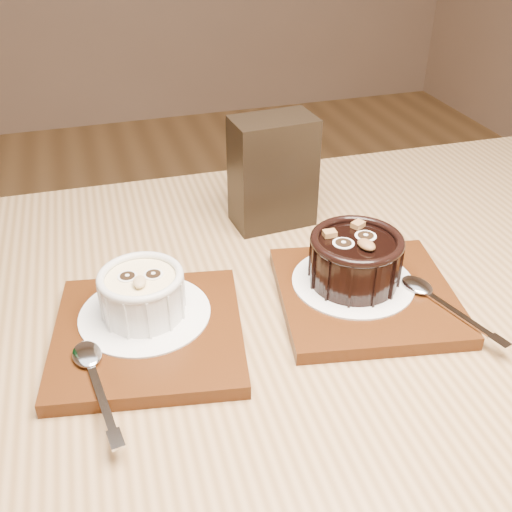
{
  "coord_description": "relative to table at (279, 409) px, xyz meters",
  "views": [
    {
      "loc": [
        -0.02,
        -0.63,
        1.14
      ],
      "look_at": [
        0.12,
        -0.16,
        0.81
      ],
      "focal_mm": 42.0,
      "sensor_mm": 36.0,
      "label": 1
    }
  ],
  "objects": [
    {
      "name": "spoon_left",
      "position": [
        -0.17,
        -0.02,
        0.11
      ],
      "size": [
        0.04,
        0.14,
        0.01
      ],
      "primitive_type": null,
      "rotation": [
        0.0,
        0.0,
        0.14
      ],
      "color": "silver",
      "rests_on": "tray_left"
    },
    {
      "name": "table",
      "position": [
        0.0,
        0.0,
        0.0
      ],
      "size": [
        1.22,
        0.83,
        0.75
      ],
      "rotation": [
        0.0,
        0.0,
        -0.02
      ],
      "color": "olive",
      "rests_on": "ground"
    },
    {
      "name": "spoon_right",
      "position": [
        0.17,
        -0.01,
        0.11
      ],
      "size": [
        0.06,
        0.14,
        0.01
      ],
      "primitive_type": null,
      "rotation": [
        0.0,
        0.0,
        0.28
      ],
      "color": "silver",
      "rests_on": "tray_right"
    },
    {
      "name": "condiment_stand",
      "position": [
        0.07,
        0.23,
        0.16
      ],
      "size": [
        0.1,
        0.07,
        0.14
      ],
      "primitive_type": "cube",
      "rotation": [
        0.0,
        0.0,
        0.08
      ],
      "color": "black",
      "rests_on": "table"
    },
    {
      "name": "ramekin_dark",
      "position": [
        0.1,
        0.05,
        0.14
      ],
      "size": [
        0.1,
        0.1,
        0.06
      ],
      "rotation": [
        0.0,
        0.0,
        0.23
      ],
      "color": "black",
      "rests_on": "doily_right"
    },
    {
      "name": "ramekin_white",
      "position": [
        -0.12,
        0.07,
        0.13
      ],
      "size": [
        0.08,
        0.08,
        0.05
      ],
      "rotation": [
        0.0,
        0.0,
        -0.16
      ],
      "color": "silver",
      "rests_on": "doily_left"
    },
    {
      "name": "doily_left",
      "position": [
        -0.12,
        0.07,
        0.11
      ],
      "size": [
        0.13,
        0.13,
        0.0
      ],
      "primitive_type": "cylinder",
      "color": "white",
      "rests_on": "tray_left"
    },
    {
      "name": "tray_left",
      "position": [
        -0.12,
        0.04,
        0.1
      ],
      "size": [
        0.21,
        0.21,
        0.01
      ],
      "primitive_type": "cube",
      "rotation": [
        0.0,
        0.0,
        -0.18
      ],
      "color": "#48220C",
      "rests_on": "table"
    },
    {
      "name": "doily_right",
      "position": [
        0.1,
        0.05,
        0.11
      ],
      "size": [
        0.13,
        0.13,
        0.0
      ],
      "primitive_type": "cylinder",
      "color": "white",
      "rests_on": "tray_right"
    },
    {
      "name": "tray_right",
      "position": [
        0.11,
        0.04,
        0.1
      ],
      "size": [
        0.21,
        0.21,
        0.01
      ],
      "primitive_type": "cube",
      "rotation": [
        0.0,
        0.0,
        -0.18
      ],
      "color": "#48220C",
      "rests_on": "table"
    }
  ]
}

